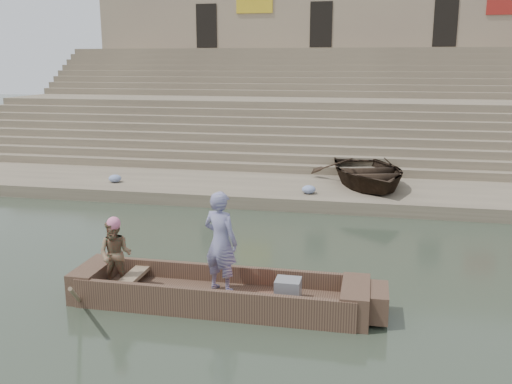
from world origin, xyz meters
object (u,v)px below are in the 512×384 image
(main_rowboat, at_px, (218,299))
(standing_man, at_px, (221,242))
(rowing_man, at_px, (115,255))
(television, at_px, (287,290))
(beached_rowboat, at_px, (367,171))

(main_rowboat, xyz_separation_m, standing_man, (0.01, 0.16, 1.09))
(main_rowboat, distance_m, standing_man, 1.10)
(rowing_man, xyz_separation_m, television, (3.32, 0.11, -0.48))
(rowing_man, bearing_deg, main_rowboat, -1.28)
(beached_rowboat, bearing_deg, main_rowboat, -121.65)
(rowing_man, bearing_deg, standing_man, 3.32)
(standing_man, distance_m, rowing_man, 2.05)
(main_rowboat, relative_size, television, 10.87)
(main_rowboat, relative_size, beached_rowboat, 1.08)
(standing_man, height_order, rowing_man, standing_man)
(rowing_man, height_order, television, rowing_man)
(standing_man, distance_m, beached_rowboat, 9.66)
(television, distance_m, beached_rowboat, 9.57)
(main_rowboat, bearing_deg, beached_rowboat, 74.65)
(main_rowboat, xyz_separation_m, beached_rowboat, (2.60, 9.47, 0.77))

